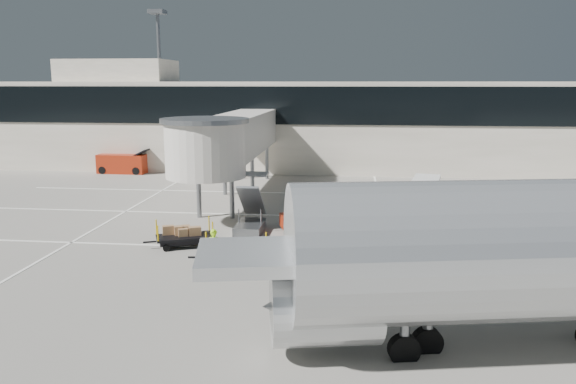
% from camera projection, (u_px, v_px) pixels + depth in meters
% --- Properties ---
extents(ground, '(140.00, 140.00, 0.00)m').
position_uv_depth(ground, '(261.00, 262.00, 25.22)').
color(ground, '#9F998E').
rests_on(ground, ground).
extents(lane_markings, '(40.00, 30.00, 0.02)m').
position_uv_depth(lane_markings, '(274.00, 214.00, 34.39)').
color(lane_markings, white).
rests_on(lane_markings, ground).
extents(terminal, '(64.00, 12.11, 15.20)m').
position_uv_depth(terminal, '(306.00, 123.00, 53.67)').
color(terminal, white).
rests_on(terminal, ground).
extents(jet_bridge, '(5.70, 20.40, 6.03)m').
position_uv_depth(jet_bridge, '(230.00, 139.00, 36.79)').
color(jet_bridge, silver).
rests_on(jet_bridge, ground).
extents(baggage_tug, '(2.96, 2.35, 1.77)m').
position_uv_depth(baggage_tug, '(307.00, 220.00, 30.31)').
color(baggage_tug, '#9B240E').
rests_on(baggage_tug, ground).
extents(suitcase_cart, '(4.02, 2.13, 1.54)m').
position_uv_depth(suitcase_cart, '(392.00, 220.00, 30.69)').
color(suitcase_cart, black).
rests_on(suitcase_cart, ground).
extents(box_cart_near, '(3.52, 1.66, 1.36)m').
position_uv_depth(box_cart_near, '(234.00, 255.00, 24.55)').
color(box_cart_near, black).
rests_on(box_cart_near, ground).
extents(box_cart_far, '(3.36, 2.29, 1.31)m').
position_uv_depth(box_cart_far, '(184.00, 236.00, 27.47)').
color(box_cart_far, black).
rests_on(box_cart_far, ground).
extents(ground_worker, '(0.70, 0.54, 1.73)m').
position_uv_depth(ground_worker, '(214.00, 249.00, 24.25)').
color(ground_worker, '#A4EB18').
rests_on(ground_worker, ground).
extents(minivan, '(2.51, 4.46, 1.59)m').
position_uv_depth(minivan, '(426.00, 188.00, 37.81)').
color(minivan, white).
rests_on(minivan, ground).
extents(belt_loader, '(4.60, 1.96, 2.19)m').
position_uv_depth(belt_loader, '(123.00, 164.00, 49.85)').
color(belt_loader, '#9B240E').
rests_on(belt_loader, ground).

